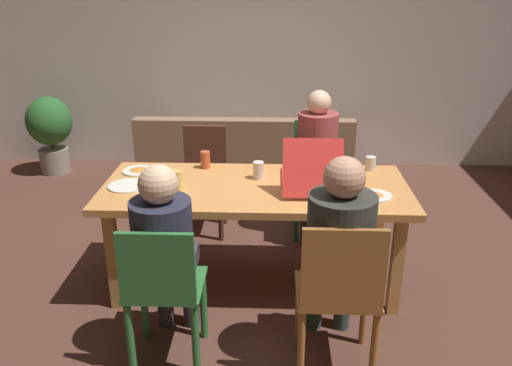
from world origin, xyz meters
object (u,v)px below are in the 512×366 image
object	(u,v)px
chair_0	(339,292)
person_0	(338,244)
drinking_glass_0	(258,170)
drinking_glass_1	(205,160)
drinking_glass_2	(370,163)
chair_1	(163,290)
drinking_glass_3	(177,181)
person_2	(317,154)
plate_1	(128,186)
chair_3	(204,177)
pizza_box_0	(310,175)
chair_2	(315,171)
couch	(246,160)
person_1	(165,244)
potted_plant	(50,128)
plate_0	(139,170)
dining_table	(255,196)
plate_2	(375,195)

from	to	relation	value
chair_0	person_0	bearing A→B (deg)	90.00
drinking_glass_0	drinking_glass_1	size ratio (longest dim) A/B	0.97
drinking_glass_2	chair_1	bearing A→B (deg)	-137.40
drinking_glass_0	drinking_glass_3	distance (m)	0.57
person_0	person_2	xyz separation A→B (m)	(-0.00, 1.54, -0.01)
plate_1	drinking_glass_2	distance (m)	1.72
chair_3	pizza_box_0	distance (m)	1.20
plate_1	chair_3	bearing A→B (deg)	67.40
chair_3	drinking_glass_0	xyz separation A→B (m)	(0.48, -0.74, 0.34)
chair_2	couch	size ratio (longest dim) A/B	0.44
drinking_glass_0	couch	world-z (taller)	drinking_glass_0
chair_0	person_1	size ratio (longest dim) A/B	0.80
chair_0	chair_2	world-z (taller)	chair_2
person_1	pizza_box_0	bearing A→B (deg)	43.79
drinking_glass_0	potted_plant	xyz separation A→B (m)	(-2.36, 2.08, -0.31)
person_2	chair_3	bearing A→B (deg)	174.24
plate_0	potted_plant	distance (m)	2.49
dining_table	pizza_box_0	distance (m)	0.40
pizza_box_0	chair_3	bearing A→B (deg)	136.53
chair_2	drinking_glass_1	size ratio (longest dim) A/B	7.47
plate_0	couch	distance (m)	1.87
person_2	drinking_glass_1	xyz separation A→B (m)	(-0.85, -0.45, 0.09)
couch	drinking_glass_1	bearing A→B (deg)	-97.31
person_1	potted_plant	size ratio (longest dim) A/B	1.37
dining_table	drinking_glass_0	size ratio (longest dim) A/B	16.89
pizza_box_0	drinking_glass_1	distance (m)	0.79
couch	drinking_glass_3	bearing A→B (deg)	-99.34
plate_2	drinking_glass_0	xyz separation A→B (m)	(-0.76, 0.29, 0.05)
chair_2	plate_1	xyz separation A→B (m)	(-1.33, -0.97, 0.24)
chair_3	plate_1	xyz separation A→B (m)	(-0.38, -0.92, 0.29)
person_1	pizza_box_0	distance (m)	1.17
person_1	drinking_glass_3	size ratio (longest dim) A/B	8.57
dining_table	plate_0	xyz separation A→B (m)	(-0.85, 0.24, 0.09)
drinking_glass_2	chair_2	bearing A→B (deg)	120.33
plate_0	pizza_box_0	bearing A→B (deg)	-7.55
plate_1	plate_2	size ratio (longest dim) A/B	1.22
chair_0	plate_1	xyz separation A→B (m)	(-1.33, 0.85, 0.24)
person_2	plate_2	world-z (taller)	person_2
potted_plant	plate_0	bearing A→B (deg)	-52.72
chair_0	person_2	world-z (taller)	person_2
chair_1	couch	xyz separation A→B (m)	(0.29, 2.77, -0.21)
chair_3	drinking_glass_3	xyz separation A→B (m)	(-0.04, -0.98, 0.35)
drinking_glass_3	person_1	bearing A→B (deg)	-86.45
person_2	chair_3	size ratio (longest dim) A/B	1.38
pizza_box_0	drinking_glass_0	xyz separation A→B (m)	(-0.35, 0.05, 0.01)
person_1	chair_2	world-z (taller)	person_1
dining_table	person_0	size ratio (longest dim) A/B	1.65
plate_2	potted_plant	bearing A→B (deg)	142.81
pizza_box_0	couch	size ratio (longest dim) A/B	0.27
drinking_glass_0	couch	xyz separation A→B (m)	(-0.19, 1.78, -0.55)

